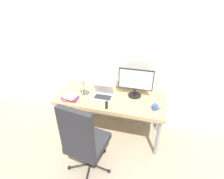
{
  "coord_description": "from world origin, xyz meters",
  "views": [
    {
      "loc": [
        0.61,
        -1.85,
        2.22
      ],
      "look_at": [
        0.04,
        0.3,
        0.89
      ],
      "focal_mm": 28.0,
      "sensor_mm": 36.0,
      "label": 1
    }
  ],
  "objects_px": {
    "laptop": "(103,95)",
    "desk_lamp": "(82,83)",
    "monitor": "(136,81)",
    "game_controller": "(65,99)",
    "mug": "(155,107)",
    "book_stack": "(70,97)",
    "office_chair": "(83,140)"
  },
  "relations": [
    {
      "from": "monitor",
      "to": "laptop",
      "type": "bearing_deg",
      "value": -159.03
    },
    {
      "from": "book_stack",
      "to": "mug",
      "type": "height_order",
      "value": "book_stack"
    },
    {
      "from": "office_chair",
      "to": "game_controller",
      "type": "distance_m",
      "value": 0.81
    },
    {
      "from": "desk_lamp",
      "to": "game_controller",
      "type": "xyz_separation_m",
      "value": [
        -0.22,
        -0.17,
        -0.21
      ]
    },
    {
      "from": "desk_lamp",
      "to": "mug",
      "type": "relative_size",
      "value": 2.98
    },
    {
      "from": "monitor",
      "to": "mug",
      "type": "relative_size",
      "value": 4.31
    },
    {
      "from": "monitor",
      "to": "office_chair",
      "type": "relative_size",
      "value": 0.46
    },
    {
      "from": "monitor",
      "to": "game_controller",
      "type": "bearing_deg",
      "value": -158.64
    },
    {
      "from": "monitor",
      "to": "office_chair",
      "type": "height_order",
      "value": "monitor"
    },
    {
      "from": "laptop",
      "to": "office_chair",
      "type": "height_order",
      "value": "office_chair"
    },
    {
      "from": "office_chair",
      "to": "book_stack",
      "type": "xyz_separation_m",
      "value": [
        -0.46,
        0.61,
        0.16
      ]
    },
    {
      "from": "office_chair",
      "to": "game_controller",
      "type": "height_order",
      "value": "office_chair"
    },
    {
      "from": "desk_lamp",
      "to": "mug",
      "type": "distance_m",
      "value": 1.14
    },
    {
      "from": "monitor",
      "to": "desk_lamp",
      "type": "bearing_deg",
      "value": -164.15
    },
    {
      "from": "mug",
      "to": "monitor",
      "type": "bearing_deg",
      "value": 139.27
    },
    {
      "from": "monitor",
      "to": "game_controller",
      "type": "xyz_separation_m",
      "value": [
        -1.01,
        -0.39,
        -0.24
      ]
    },
    {
      "from": "office_chair",
      "to": "laptop",
      "type": "bearing_deg",
      "value": 89.68
    },
    {
      "from": "book_stack",
      "to": "mug",
      "type": "distance_m",
      "value": 1.27
    },
    {
      "from": "office_chair",
      "to": "mug",
      "type": "height_order",
      "value": "office_chair"
    },
    {
      "from": "laptop",
      "to": "desk_lamp",
      "type": "bearing_deg",
      "value": -172.11
    },
    {
      "from": "office_chair",
      "to": "mug",
      "type": "bearing_deg",
      "value": 40.86
    },
    {
      "from": "laptop",
      "to": "monitor",
      "type": "bearing_deg",
      "value": 20.97
    },
    {
      "from": "office_chair",
      "to": "mug",
      "type": "distance_m",
      "value": 1.07
    },
    {
      "from": "laptop",
      "to": "desk_lamp",
      "type": "xyz_separation_m",
      "value": [
        -0.32,
        -0.04,
        0.19
      ]
    },
    {
      "from": "desk_lamp",
      "to": "book_stack",
      "type": "relative_size",
      "value": 1.51
    },
    {
      "from": "monitor",
      "to": "mug",
      "type": "distance_m",
      "value": 0.49
    },
    {
      "from": "laptop",
      "to": "desk_lamp",
      "type": "height_order",
      "value": "desk_lamp"
    },
    {
      "from": "desk_lamp",
      "to": "office_chair",
      "type": "xyz_separation_m",
      "value": [
        0.32,
        -0.76,
        -0.35
      ]
    },
    {
      "from": "laptop",
      "to": "book_stack",
      "type": "xyz_separation_m",
      "value": [
        -0.46,
        -0.19,
        -0.01
      ]
    },
    {
      "from": "laptop",
      "to": "game_controller",
      "type": "xyz_separation_m",
      "value": [
        -0.54,
        -0.21,
        -0.03
      ]
    },
    {
      "from": "mug",
      "to": "game_controller",
      "type": "distance_m",
      "value": 1.34
    },
    {
      "from": "monitor",
      "to": "book_stack",
      "type": "bearing_deg",
      "value": -158.41
    }
  ]
}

